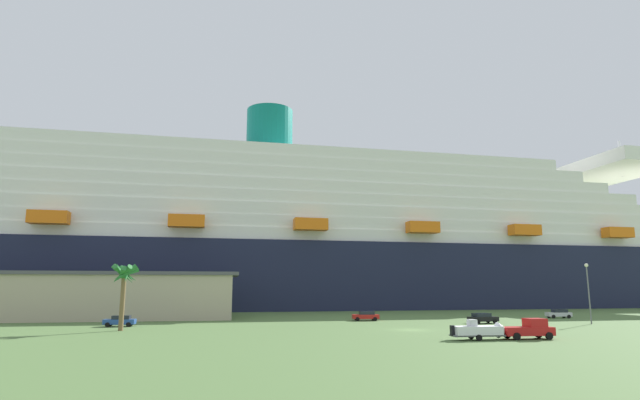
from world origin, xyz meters
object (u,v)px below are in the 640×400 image
(pickup_truck, at_px, (529,329))
(parked_car_blue_suv, at_px, (120,321))
(cruise_ship, at_px, (398,247))
(small_boat_on_trailer, at_px, (483,331))
(street_lamp, at_px, (588,285))
(parked_car_red_hatchback, at_px, (366,316))
(parked_car_black_coupe, at_px, (483,318))
(palm_tree, at_px, (124,278))
(parked_car_silver_sedan, at_px, (559,314))

(pickup_truck, distance_m, parked_car_blue_suv, 54.74)
(cruise_ship, xyz_separation_m, small_boat_on_trailer, (-20.70, -85.32, -15.95))
(small_boat_on_trailer, relative_size, street_lamp, 0.79)
(cruise_ship, xyz_separation_m, parked_car_red_hatchback, (-24.60, -52.67, -16.08))
(street_lamp, height_order, parked_car_black_coupe, street_lamp)
(pickup_truck, xyz_separation_m, parked_car_blue_suv, (-47.65, 26.94, -0.21))
(pickup_truck, relative_size, parked_car_black_coupe, 1.22)
(parked_car_blue_suv, distance_m, parked_car_red_hatchback, 38.82)
(palm_tree, height_order, parked_car_blue_suv, palm_tree)
(small_boat_on_trailer, bearing_deg, cruise_ship, 76.36)
(pickup_truck, xyz_separation_m, parked_car_black_coupe, (6.94, 23.15, -0.21))
(parked_car_silver_sedan, bearing_deg, parked_car_red_hatchback, -179.24)
(street_lamp, bearing_deg, small_boat_on_trailer, -146.48)
(cruise_ship, distance_m, pickup_truck, 88.30)
(pickup_truck, height_order, small_boat_on_trailer, pickup_truck)
(parked_car_silver_sedan, height_order, parked_car_red_hatchback, same)
(cruise_ship, height_order, parked_car_black_coupe, cruise_ship)
(parked_car_silver_sedan, bearing_deg, small_boat_on_trailer, -134.83)
(street_lamp, relative_size, parked_car_red_hatchback, 1.99)
(street_lamp, bearing_deg, parked_car_red_hatchback, 156.19)
(palm_tree, xyz_separation_m, parked_car_silver_sedan, (73.63, 13.96, -5.92))
(pickup_truck, bearing_deg, palm_tree, 157.22)
(palm_tree, distance_m, parked_car_silver_sedan, 75.18)
(parked_car_blue_suv, bearing_deg, pickup_truck, -29.49)
(cruise_ship, relative_size, parked_car_red_hatchback, 62.71)
(parked_car_blue_suv, bearing_deg, small_boat_on_trailer, -32.34)
(palm_tree, xyz_separation_m, parked_car_red_hatchback, (36.80, 13.48, -5.92))
(palm_tree, relative_size, street_lamp, 0.94)
(small_boat_on_trailer, height_order, parked_car_blue_suv, small_boat_on_trailer)
(cruise_ship, height_order, parked_car_blue_suv, cruise_ship)
(cruise_ship, relative_size, parked_car_silver_sedan, 64.48)
(cruise_ship, bearing_deg, parked_car_red_hatchback, -115.03)
(street_lamp, bearing_deg, palm_tree, 179.50)
(small_boat_on_trailer, xyz_separation_m, palm_tree, (-40.70, 19.17, 5.79))
(palm_tree, height_order, parked_car_red_hatchback, palm_tree)
(small_boat_on_trailer, xyz_separation_m, parked_car_blue_suv, (-42.27, 26.76, -0.13))
(cruise_ship, xyz_separation_m, parked_car_black_coupe, (-8.38, -62.35, -16.08))
(street_lamp, height_order, parked_car_red_hatchback, street_lamp)
(pickup_truck, height_order, parked_car_blue_suv, pickup_truck)
(small_boat_on_trailer, relative_size, parked_car_red_hatchback, 1.57)
(parked_car_black_coupe, bearing_deg, parked_car_silver_sedan, 26.24)
(pickup_truck, xyz_separation_m, parked_car_silver_sedan, (27.56, 33.31, -0.21))
(pickup_truck, distance_m, parked_car_black_coupe, 24.17)
(parked_car_black_coupe, bearing_deg, small_boat_on_trailer, -118.22)
(palm_tree, relative_size, parked_car_red_hatchback, 1.86)
(small_boat_on_trailer, distance_m, parked_car_red_hatchback, 32.88)
(palm_tree, height_order, parked_car_black_coupe, palm_tree)
(parked_car_silver_sedan, bearing_deg, cruise_ship, 103.19)
(pickup_truck, height_order, street_lamp, street_lamp)
(palm_tree, height_order, street_lamp, street_lamp)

